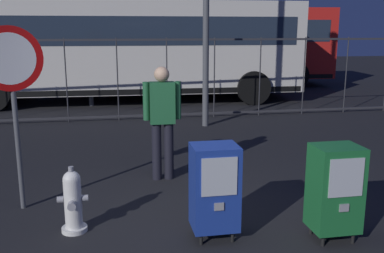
# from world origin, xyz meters

# --- Properties ---
(ground_plane) EXTENTS (60.00, 60.00, 0.00)m
(ground_plane) POSITION_xyz_m (0.00, 0.00, 0.00)
(ground_plane) COLOR black
(fire_hydrant) EXTENTS (0.33, 0.32, 0.75)m
(fire_hydrant) POSITION_xyz_m (-1.21, 0.17, 0.35)
(fire_hydrant) COLOR silver
(fire_hydrant) RESTS_ON ground_plane
(newspaper_box_primary) EXTENTS (0.48, 0.42, 1.02)m
(newspaper_box_primary) POSITION_xyz_m (1.49, -0.51, 0.57)
(newspaper_box_primary) COLOR black
(newspaper_box_primary) RESTS_ON ground_plane
(newspaper_box_secondary) EXTENTS (0.48, 0.42, 1.02)m
(newspaper_box_secondary) POSITION_xyz_m (0.27, -0.26, 0.57)
(newspaper_box_secondary) COLOR black
(newspaper_box_secondary) RESTS_ON ground_plane
(stop_sign) EXTENTS (0.71, 0.31, 2.23)m
(stop_sign) POSITION_xyz_m (-1.89, 0.94, 1.60)
(stop_sign) COLOR #4C4F54
(stop_sign) RESTS_ON ground_plane
(pedestrian) EXTENTS (0.55, 0.22, 1.67)m
(pedestrian) POSITION_xyz_m (-0.04, 1.73, 0.95)
(pedestrian) COLOR black
(pedestrian) RESTS_ON ground_plane
(fence_barrier) EXTENTS (18.03, 0.04, 2.00)m
(fence_barrier) POSITION_xyz_m (0.00, 6.22, 1.02)
(fence_barrier) COLOR #2D2D33
(fence_barrier) RESTS_ON ground_plane
(bus_near) EXTENTS (10.58, 3.07, 3.00)m
(bus_near) POSITION_xyz_m (-0.24, 9.22, 1.71)
(bus_near) COLOR beige
(bus_near) RESTS_ON ground_plane
(bus_far) EXTENTS (10.68, 3.51, 3.00)m
(bus_far) POSITION_xyz_m (2.59, 12.72, 1.71)
(bus_far) COLOR red
(bus_far) RESTS_ON ground_plane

